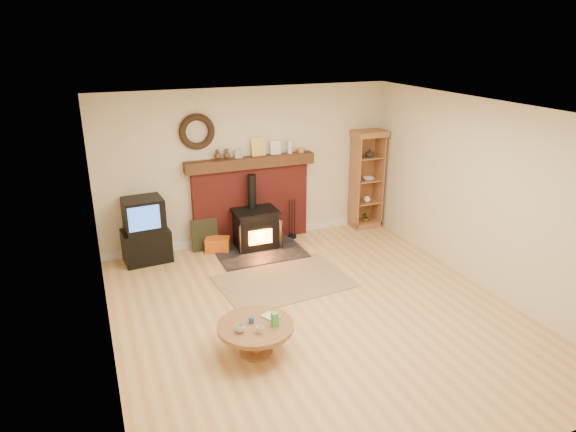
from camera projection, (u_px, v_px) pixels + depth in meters
name	position (u px, v px, depth m)	size (l,w,h in m)	color
ground	(317.00, 313.00, 6.62)	(5.50, 5.50, 0.00)	tan
room_shell	(315.00, 184.00, 6.11)	(5.02, 5.52, 2.61)	beige
chimney_breast	(251.00, 196.00, 8.68)	(2.20, 0.22, 1.78)	maroon
wood_stove	(256.00, 231.00, 8.47)	(1.40, 1.00, 1.24)	black
area_rug	(284.00, 281.00, 7.45)	(1.84, 1.26, 0.01)	brown
tv_unit	(145.00, 232.00, 7.97)	(0.74, 0.55, 1.04)	black
curio_cabinet	(366.00, 179.00, 9.30)	(0.57, 0.41, 1.79)	#985A32
firelog_box	(218.00, 245.00, 8.44)	(0.39, 0.24, 0.24)	#F0AE09
leaning_painting	(205.00, 235.00, 8.46)	(0.44, 0.03, 0.53)	black
fire_tools	(292.00, 230.00, 9.00)	(0.16, 0.16, 0.70)	black
coffee_table	(256.00, 330.00, 5.71)	(0.86, 0.86, 0.53)	brown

